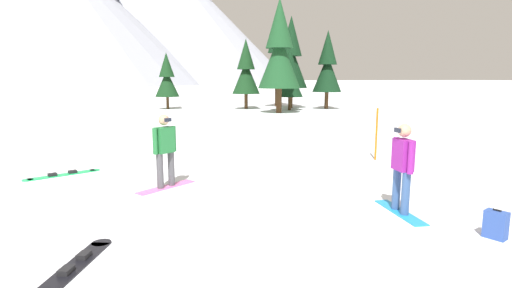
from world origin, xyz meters
name	(u,v)px	position (x,y,z in m)	size (l,w,h in m)	color
ground_plane	(289,222)	(0.00, 0.00, 0.00)	(800.00, 800.00, 0.00)	white
snowboarder_foreground	(402,167)	(2.16, -0.18, 0.88)	(0.48, 1.48, 1.66)	#1E8CD8
snowboarder_midground	(165,150)	(-1.80, 2.95, 0.88)	(1.41, 1.06, 1.68)	pink
loose_snowboard_near_left	(76,265)	(-3.35, -0.65, 0.02)	(0.96, 1.75, 0.09)	black
loose_snowboard_near_right	(63,174)	(-4.22, 4.99, 0.02)	(1.83, 0.97, 0.09)	#19B259
backpack_blue	(496,225)	(2.80, -1.65, 0.21)	(0.34, 0.37, 0.47)	#2D4C9E
trail_marker_pole	(376,134)	(4.63, 4.18, 0.80)	(0.06, 0.06, 1.59)	orange
pine_tree_short	(246,71)	(6.82, 25.22, 3.04)	(2.23, 2.23, 5.57)	#472D19
pine_tree_young	(290,77)	(9.64, 22.83, 2.58)	(2.04, 2.04, 4.73)	#472D19
pine_tree_slender	(167,78)	(0.75, 27.16, 2.46)	(1.93, 1.93, 4.51)	#472D19
pine_tree_tall	(327,66)	(13.02, 23.17, 3.40)	(2.32, 2.32, 6.24)	#472D19
pine_tree_twin	(279,51)	(7.96, 20.81, 4.36)	(3.00, 3.00, 8.00)	#472D19
pine_tree_leaning	(278,55)	(10.41, 27.49, 4.46)	(2.65, 2.65, 8.19)	#472D19
pine_tree_broad	(291,58)	(10.73, 25.25, 4.10)	(2.76, 2.76, 7.53)	#472D19
peak_west_ridge	(44,6)	(-29.15, 165.95, 29.01)	(121.31, 121.31, 55.52)	#9EA3B2
peak_central_summit	(151,8)	(12.03, 203.99, 36.40)	(138.36, 138.36, 69.66)	#9EA3B2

